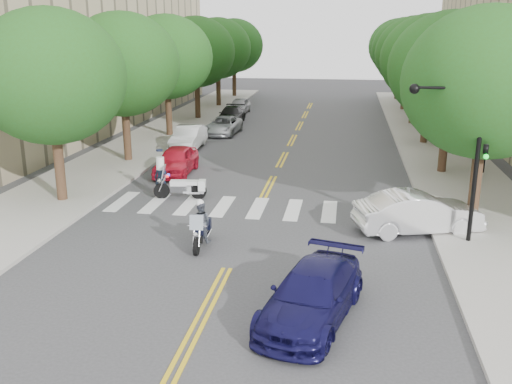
% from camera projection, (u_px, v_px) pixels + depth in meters
% --- Properties ---
extents(ground, '(140.00, 140.00, 0.00)m').
position_uv_depth(ground, '(227.00, 268.00, 18.61)').
color(ground, '#38383A').
rests_on(ground, ground).
extents(sidewalk_left, '(5.00, 60.00, 0.15)m').
position_uv_depth(sidewalk_left, '(160.00, 135.00, 40.88)').
color(sidewalk_left, '#9E9991').
rests_on(sidewalk_left, ground).
extents(sidewalk_right, '(5.00, 60.00, 0.15)m').
position_uv_depth(sidewalk_right, '(434.00, 144.00, 38.01)').
color(sidewalk_right, '#9E9991').
rests_on(sidewalk_right, ground).
extents(tree_l_0, '(6.40, 6.40, 8.45)m').
position_uv_depth(tree_l_0, '(51.00, 77.00, 24.07)').
color(tree_l_0, '#382316').
rests_on(tree_l_0, ground).
extents(tree_l_1, '(6.40, 6.40, 8.45)m').
position_uv_depth(tree_l_1, '(122.00, 65.00, 31.66)').
color(tree_l_1, '#382316').
rests_on(tree_l_1, ground).
extents(tree_l_2, '(6.40, 6.40, 8.45)m').
position_uv_depth(tree_l_2, '(166.00, 57.00, 39.24)').
color(tree_l_2, '#382316').
rests_on(tree_l_2, ground).
extents(tree_l_3, '(6.40, 6.40, 8.45)m').
position_uv_depth(tree_l_3, '(196.00, 52.00, 46.83)').
color(tree_l_3, '#382316').
rests_on(tree_l_3, ground).
extents(tree_l_4, '(6.40, 6.40, 8.45)m').
position_uv_depth(tree_l_4, '(218.00, 48.00, 54.41)').
color(tree_l_4, '#382316').
rests_on(tree_l_4, ground).
extents(tree_l_5, '(6.40, 6.40, 8.45)m').
position_uv_depth(tree_l_5, '(234.00, 46.00, 61.99)').
color(tree_l_5, '#382316').
rests_on(tree_l_5, ground).
extents(tree_r_0, '(6.40, 6.40, 8.45)m').
position_uv_depth(tree_r_0, '(487.00, 83.00, 21.42)').
color(tree_r_0, '#382316').
rests_on(tree_r_0, ground).
extents(tree_r_1, '(6.40, 6.40, 8.45)m').
position_uv_depth(tree_r_1, '(451.00, 68.00, 29.00)').
color(tree_r_1, '#382316').
rests_on(tree_r_1, ground).
extents(tree_r_2, '(6.40, 6.40, 8.45)m').
position_uv_depth(tree_r_2, '(430.00, 59.00, 36.58)').
color(tree_r_2, '#382316').
rests_on(tree_r_2, ground).
extents(tree_r_3, '(6.40, 6.40, 8.45)m').
position_uv_depth(tree_r_3, '(416.00, 54.00, 44.17)').
color(tree_r_3, '#382316').
rests_on(tree_r_3, ground).
extents(tree_r_4, '(6.40, 6.40, 8.45)m').
position_uv_depth(tree_r_4, '(407.00, 50.00, 51.75)').
color(tree_r_4, '#382316').
rests_on(tree_r_4, ground).
extents(tree_r_5, '(6.40, 6.40, 8.45)m').
position_uv_depth(tree_r_5, '(400.00, 47.00, 59.34)').
color(tree_r_5, '#382316').
rests_on(tree_r_5, ground).
extents(traffic_signal_pole, '(2.82, 0.42, 6.00)m').
position_uv_depth(traffic_signal_pole, '(464.00, 143.00, 19.72)').
color(traffic_signal_pole, black).
rests_on(traffic_signal_pole, ground).
extents(motorcycle_police, '(0.76, 2.18, 1.77)m').
position_uv_depth(motorcycle_police, '(201.00, 225.00, 20.32)').
color(motorcycle_police, black).
rests_on(motorcycle_police, ground).
extents(motorcycle_parked, '(2.43, 0.76, 1.57)m').
position_uv_depth(motorcycle_parked, '(185.00, 187.00, 26.00)').
color(motorcycle_parked, black).
rests_on(motorcycle_parked, ground).
extents(officer_standing, '(0.75, 0.60, 1.80)m').
position_uv_depth(officer_standing, '(161.00, 178.00, 26.23)').
color(officer_standing, '#162133').
rests_on(officer_standing, ground).
extents(convertible, '(5.08, 3.03, 1.58)m').
position_uv_depth(convertible, '(418.00, 213.00, 21.68)').
color(convertible, white).
rests_on(convertible, ground).
extents(sedan_blue, '(3.14, 5.21, 1.41)m').
position_uv_depth(sedan_blue, '(312.00, 295.00, 15.24)').
color(sedan_blue, '#110E3D').
rests_on(sedan_blue, ground).
extents(parked_car_a, '(1.86, 4.37, 1.47)m').
position_uv_depth(parked_car_a, '(176.00, 161.00, 30.29)').
color(parked_car_a, red).
rests_on(parked_car_a, ground).
extents(parked_car_b, '(1.71, 4.56, 1.49)m').
position_uv_depth(parked_car_b, '(188.00, 138.00, 36.42)').
color(parked_car_b, silver).
rests_on(parked_car_b, ground).
extents(parked_car_c, '(2.30, 4.64, 1.26)m').
position_uv_depth(parked_car_c, '(223.00, 126.00, 41.50)').
color(parked_car_c, '#989B9F').
rests_on(parked_car_c, ground).
extents(parked_car_d, '(1.97, 4.61, 1.33)m').
position_uv_depth(parked_car_d, '(231.00, 115.00, 46.29)').
color(parked_car_d, black).
rests_on(parked_car_d, ground).
extents(parked_car_e, '(1.66, 4.00, 1.36)m').
position_uv_depth(parked_car_e, '(239.00, 106.00, 51.56)').
color(parked_car_e, '#99999E').
rests_on(parked_car_e, ground).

